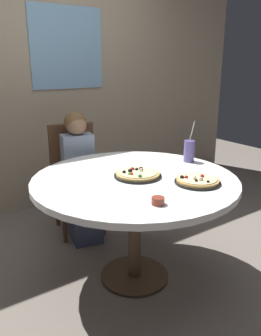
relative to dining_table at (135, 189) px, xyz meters
The scene contains 9 objects.
ground_plane 0.66m from the dining_table, ahead, with size 8.00×8.00×0.00m, color slate.
wall_with_window 1.83m from the dining_table, 89.93° to the left, with size 5.20×0.14×2.90m.
dining_table is the anchor object (origin of this frame).
chair_wooden 0.96m from the dining_table, 88.87° to the left, with size 0.47×0.47×0.95m.
diner_child 0.79m from the dining_table, 91.15° to the left, with size 0.32×0.43×1.08m.
pizza_veggie 0.10m from the dining_table, ahead, with size 0.31×0.31×0.05m.
pizza_cheese 0.42m from the dining_table, 51.23° to the right, with size 0.29×0.29×0.05m.
soda_cup 0.57m from the dining_table, ahead, with size 0.08×0.08×0.31m.
sauce_bowl 0.47m from the dining_table, 109.91° to the right, with size 0.07×0.07×0.04m, color brown.
Camera 1 is at (-1.21, -1.70, 1.47)m, focal length 36.34 mm.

